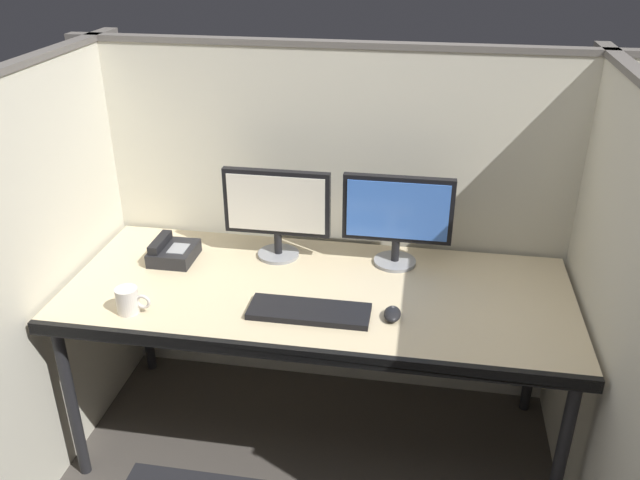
{
  "coord_description": "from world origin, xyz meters",
  "views": [
    {
      "loc": [
        0.36,
        -1.79,
        2.01
      ],
      "look_at": [
        0.0,
        0.35,
        0.92
      ],
      "focal_mm": 36.69,
      "sensor_mm": 36.0,
      "label": 1
    }
  ],
  "objects_px": {
    "desk": "(317,301)",
    "keyboard_main": "(311,312)",
    "coffee_mug": "(128,300)",
    "desk_phone": "(173,252)",
    "monitor_left": "(277,208)",
    "monitor_right": "(397,215)",
    "computer_mouse": "(392,314)"
  },
  "relations": [
    {
      "from": "monitor_right",
      "to": "computer_mouse",
      "type": "height_order",
      "value": "monitor_right"
    },
    {
      "from": "monitor_right",
      "to": "computer_mouse",
      "type": "distance_m",
      "value": 0.45
    },
    {
      "from": "monitor_left",
      "to": "keyboard_main",
      "type": "height_order",
      "value": "monitor_left"
    },
    {
      "from": "monitor_left",
      "to": "monitor_right",
      "type": "bearing_deg",
      "value": 1.76
    },
    {
      "from": "desk",
      "to": "coffee_mug",
      "type": "relative_size",
      "value": 15.08
    },
    {
      "from": "desk",
      "to": "keyboard_main",
      "type": "xyz_separation_m",
      "value": [
        0.0,
        -0.17,
        0.06
      ]
    },
    {
      "from": "desk",
      "to": "desk_phone",
      "type": "height_order",
      "value": "desk_phone"
    },
    {
      "from": "keyboard_main",
      "to": "coffee_mug",
      "type": "relative_size",
      "value": 3.41
    },
    {
      "from": "monitor_left",
      "to": "coffee_mug",
      "type": "relative_size",
      "value": 3.41
    },
    {
      "from": "desk",
      "to": "coffee_mug",
      "type": "distance_m",
      "value": 0.69
    },
    {
      "from": "keyboard_main",
      "to": "coffee_mug",
      "type": "xyz_separation_m",
      "value": [
        -0.64,
        -0.09,
        0.04
      ]
    },
    {
      "from": "desk",
      "to": "coffee_mug",
      "type": "height_order",
      "value": "coffee_mug"
    },
    {
      "from": "desk_phone",
      "to": "monitor_left",
      "type": "bearing_deg",
      "value": 13.61
    },
    {
      "from": "computer_mouse",
      "to": "monitor_left",
      "type": "bearing_deg",
      "value": 141.96
    },
    {
      "from": "keyboard_main",
      "to": "computer_mouse",
      "type": "bearing_deg",
      "value": 4.49
    },
    {
      "from": "monitor_left",
      "to": "computer_mouse",
      "type": "distance_m",
      "value": 0.66
    },
    {
      "from": "keyboard_main",
      "to": "monitor_right",
      "type": "bearing_deg",
      "value": 57.74
    },
    {
      "from": "desk_phone",
      "to": "keyboard_main",
      "type": "bearing_deg",
      "value": -26.25
    },
    {
      "from": "desk_phone",
      "to": "desk",
      "type": "bearing_deg",
      "value": -12.96
    },
    {
      "from": "monitor_left",
      "to": "desk_phone",
      "type": "distance_m",
      "value": 0.47
    },
    {
      "from": "monitor_right",
      "to": "desk_phone",
      "type": "distance_m",
      "value": 0.92
    },
    {
      "from": "desk",
      "to": "computer_mouse",
      "type": "distance_m",
      "value": 0.33
    },
    {
      "from": "desk",
      "to": "coffee_mug",
      "type": "bearing_deg",
      "value": -157.78
    },
    {
      "from": "computer_mouse",
      "to": "desk_phone",
      "type": "bearing_deg",
      "value": 162.56
    },
    {
      "from": "monitor_left",
      "to": "monitor_right",
      "type": "xyz_separation_m",
      "value": [
        0.48,
        0.01,
        0.0
      ]
    },
    {
      "from": "monitor_left",
      "to": "coffee_mug",
      "type": "height_order",
      "value": "monitor_left"
    },
    {
      "from": "monitor_right",
      "to": "coffee_mug",
      "type": "xyz_separation_m",
      "value": [
        -0.9,
        -0.52,
        -0.17
      ]
    },
    {
      "from": "computer_mouse",
      "to": "desk_phone",
      "type": "height_order",
      "value": "desk_phone"
    },
    {
      "from": "monitor_left",
      "to": "computer_mouse",
      "type": "relative_size",
      "value": 4.48
    },
    {
      "from": "keyboard_main",
      "to": "desk_phone",
      "type": "height_order",
      "value": "desk_phone"
    },
    {
      "from": "monitor_right",
      "to": "desk_phone",
      "type": "xyz_separation_m",
      "value": [
        -0.9,
        -0.12,
        -0.18
      ]
    },
    {
      "from": "desk",
      "to": "keyboard_main",
      "type": "height_order",
      "value": "keyboard_main"
    }
  ]
}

